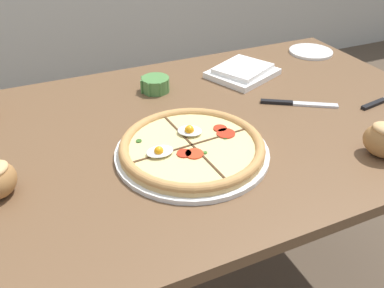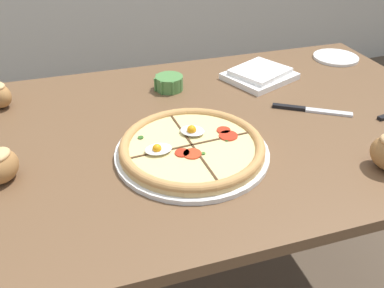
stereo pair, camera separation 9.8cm
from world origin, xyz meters
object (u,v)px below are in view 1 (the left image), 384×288
object	(u,v)px
dining_table	(187,152)
ramekin_bowl	(155,84)
knife_main	(298,104)
pizza	(192,148)
napkin_folded	(243,72)
side_saucer	(311,52)
bread_piece_near	(384,140)

from	to	relation	value
dining_table	ramekin_bowl	world-z (taller)	ramekin_bowl
knife_main	ramekin_bowl	bearing A→B (deg)	175.25
pizza	ramekin_bowl	distance (m)	0.37
napkin_folded	side_saucer	bearing A→B (deg)	13.11
ramekin_bowl	side_saucer	distance (m)	0.67
napkin_folded	side_saucer	xyz separation A→B (m)	(0.35, 0.08, -0.01)
knife_main	side_saucer	xyz separation A→B (m)	(0.31, 0.33, 0.00)
ramekin_bowl	side_saucer	world-z (taller)	ramekin_bowl
ramekin_bowl	bread_piece_near	bearing A→B (deg)	-55.94
pizza	ramekin_bowl	size ratio (longest dim) A/B	4.00
dining_table	pizza	xyz separation A→B (m)	(-0.04, -0.12, 0.10)
ramekin_bowl	knife_main	size ratio (longest dim) A/B	0.46
pizza	knife_main	world-z (taller)	pizza
bread_piece_near	side_saucer	bearing A→B (deg)	65.74
bread_piece_near	napkin_folded	bearing A→B (deg)	97.06
napkin_folded	bread_piece_near	xyz separation A→B (m)	(0.07, -0.55, 0.03)
side_saucer	pizza	bearing A→B (deg)	-148.01
dining_table	ramekin_bowl	distance (m)	0.27
dining_table	pizza	bearing A→B (deg)	-107.84
bread_piece_near	knife_main	distance (m)	0.30
ramekin_bowl	napkin_folded	distance (m)	0.31
napkin_folded	side_saucer	world-z (taller)	napkin_folded
pizza	ramekin_bowl	world-z (taller)	pizza
dining_table	pizza	distance (m)	0.17
napkin_folded	side_saucer	size ratio (longest dim) A/B	1.58
bread_piece_near	pizza	bearing A→B (deg)	155.26
dining_table	ramekin_bowl	bearing A→B (deg)	90.59
pizza	ramekin_bowl	bearing A→B (deg)	84.20
bread_piece_near	side_saucer	distance (m)	0.69
pizza	bread_piece_near	size ratio (longest dim) A/B	3.22
knife_main	pizza	bearing A→B (deg)	-133.37
dining_table	ramekin_bowl	size ratio (longest dim) A/B	16.63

